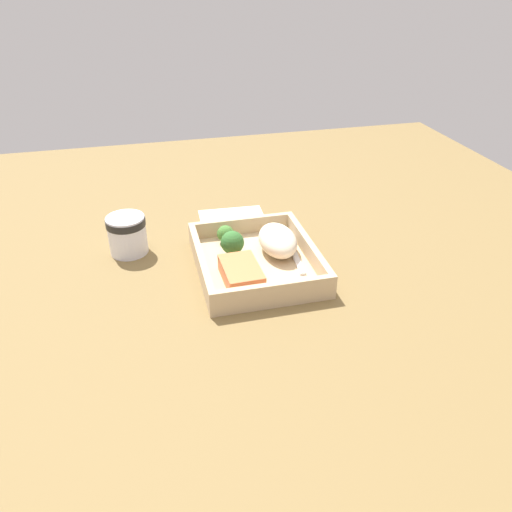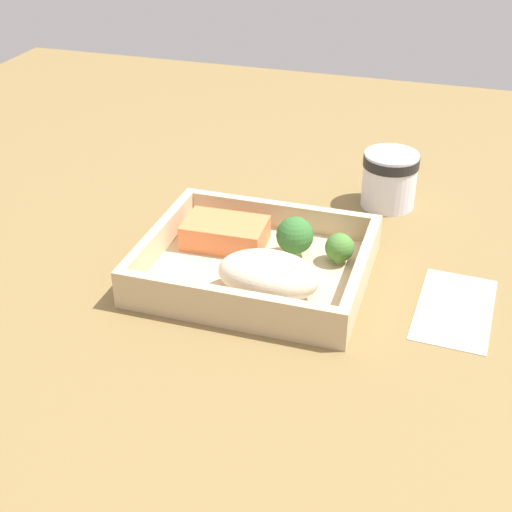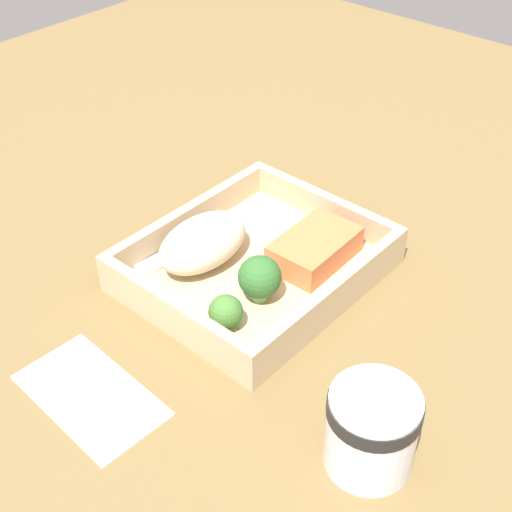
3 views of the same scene
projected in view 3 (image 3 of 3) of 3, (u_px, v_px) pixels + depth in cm
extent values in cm
cube|color=brown|center=(256.00, 282.00, 79.05)|extent=(160.00, 160.00, 2.00)
cube|color=tan|center=(256.00, 271.00, 78.06)|extent=(25.72, 21.75, 1.20)
cube|color=tan|center=(189.00, 218.00, 81.99)|extent=(25.72, 1.20, 3.36)
cube|color=tan|center=(333.00, 296.00, 71.32)|extent=(25.72, 1.20, 3.36)
cube|color=tan|center=(325.00, 207.00, 83.90)|extent=(1.20, 19.35, 3.36)
cube|color=tan|center=(173.00, 313.00, 69.41)|extent=(1.20, 19.35, 3.36)
cube|color=#E27744|center=(315.00, 249.00, 77.73)|extent=(10.11, 6.59, 3.08)
ellipsoid|color=beige|center=(203.00, 242.00, 76.97)|extent=(11.35, 6.99, 5.07)
cylinder|color=#86AF67|center=(260.00, 292.00, 73.11)|extent=(1.70, 1.70, 1.65)
sphere|color=#33692D|center=(260.00, 277.00, 71.84)|extent=(4.47, 4.47, 4.47)
cylinder|color=#80A85A|center=(226.00, 323.00, 69.98)|extent=(1.30, 1.30, 1.04)
sphere|color=#457A32|center=(226.00, 312.00, 69.08)|extent=(3.43, 3.43, 3.43)
cube|color=silver|center=(208.00, 235.00, 81.85)|extent=(12.45, 2.24, 0.44)
cube|color=silver|center=(153.00, 265.00, 77.58)|extent=(3.59, 2.50, 0.44)
cylinder|color=white|center=(371.00, 430.00, 57.08)|extent=(7.36, 7.36, 7.70)
cylinder|color=black|center=(375.00, 408.00, 55.38)|extent=(7.58, 7.58, 1.39)
cube|color=white|center=(93.00, 396.00, 64.69)|extent=(8.68, 14.78, 0.24)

